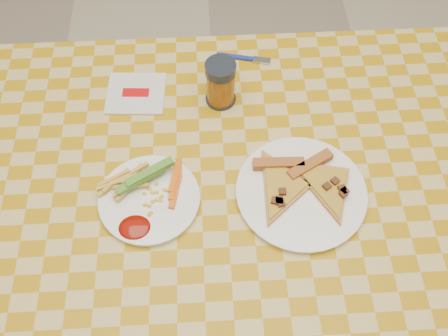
{
  "coord_description": "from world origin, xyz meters",
  "views": [
    {
      "loc": [
        -0.03,
        -0.52,
        1.66
      ],
      "look_at": [
        -0.0,
        0.03,
        0.78
      ],
      "focal_mm": 40.0,
      "sensor_mm": 36.0,
      "label": 1
    }
  ],
  "objects_px": {
    "plate_left": "(150,200)",
    "drink_glass": "(221,83)",
    "table": "(225,201)",
    "plate_right": "(301,193)"
  },
  "relations": [
    {
      "from": "plate_left",
      "to": "drink_glass",
      "type": "height_order",
      "value": "drink_glass"
    },
    {
      "from": "table",
      "to": "plate_left",
      "type": "height_order",
      "value": "plate_left"
    },
    {
      "from": "plate_left",
      "to": "plate_right",
      "type": "distance_m",
      "value": 0.31
    },
    {
      "from": "plate_left",
      "to": "drink_glass",
      "type": "bearing_deg",
      "value": 58.7
    },
    {
      "from": "plate_right",
      "to": "drink_glass",
      "type": "xyz_separation_m",
      "value": [
        -0.15,
        0.26,
        0.05
      ]
    },
    {
      "from": "table",
      "to": "plate_left",
      "type": "distance_m",
      "value": 0.18
    },
    {
      "from": "plate_left",
      "to": "drink_glass",
      "type": "relative_size",
      "value": 1.77
    },
    {
      "from": "table",
      "to": "plate_right",
      "type": "height_order",
      "value": "plate_right"
    },
    {
      "from": "table",
      "to": "plate_left",
      "type": "xyz_separation_m",
      "value": [
        -0.16,
        -0.03,
        0.08
      ]
    },
    {
      "from": "table",
      "to": "drink_glass",
      "type": "bearing_deg",
      "value": 89.59
    }
  ]
}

